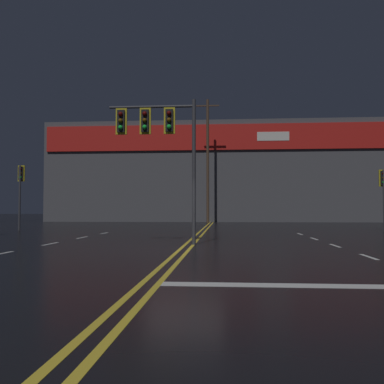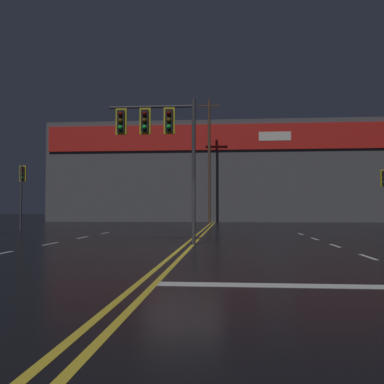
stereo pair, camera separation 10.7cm
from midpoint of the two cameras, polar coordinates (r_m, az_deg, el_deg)
ground_plane at (r=14.06m, az=-0.86°, el=-7.65°), size 200.00×200.00×0.00m
road_markings at (r=12.73m, az=3.27°, el=-8.19°), size 15.61×60.00×0.01m
traffic_signal_median at (r=16.20m, az=-4.54°, el=8.02°), size 3.27×0.36×5.41m
traffic_signal_corner_northwest at (r=28.42m, az=-21.62°, el=1.17°), size 0.42×0.36×4.02m
building_backdrop at (r=48.56m, az=3.13°, el=2.37°), size 35.32×10.23×10.48m
utility_pole_row at (r=40.79m, az=2.36°, el=4.71°), size 47.90×0.26×12.43m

